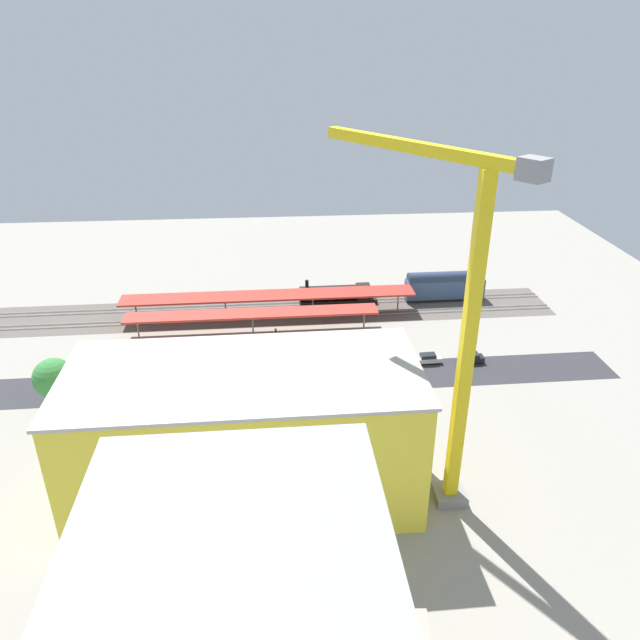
{
  "coord_description": "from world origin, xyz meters",
  "views": [
    {
      "loc": [
        -0.3,
        86.59,
        50.64
      ],
      "look_at": [
        -7.26,
        2.24,
        9.51
      ],
      "focal_mm": 33.76,
      "sensor_mm": 36.0,
      "label": 1
    }
  ],
  "objects_px": {
    "platform_canopy_near": "(252,314)",
    "parked_car_1": "(428,359)",
    "parked_car_2": "(383,360)",
    "parked_car_6": "(193,369)",
    "platform_canopy_far": "(269,296)",
    "parked_car_7": "(146,371)",
    "parked_car_4": "(287,365)",
    "parked_car_0": "(471,358)",
    "box_truck_0": "(168,417)",
    "locomotive": "(339,295)",
    "parked_car_3": "(337,364)",
    "construction_building": "(247,435)",
    "parked_car_5": "(240,366)",
    "street_tree_1": "(54,378)",
    "tower_crane": "(454,310)",
    "passenger_coach": "(445,285)",
    "street_tree_2": "(240,371)",
    "box_truck_2": "(195,420)",
    "box_truck_1": "(290,407)",
    "traffic_light": "(276,342)",
    "street_tree_0": "(211,375)"
  },
  "relations": [
    {
      "from": "platform_canopy_near",
      "to": "parked_car_5",
      "type": "distance_m",
      "value": 13.98
    },
    {
      "from": "platform_canopy_near",
      "to": "parked_car_5",
      "type": "relative_size",
      "value": 9.98
    },
    {
      "from": "parked_car_5",
      "to": "parked_car_0",
      "type": "bearing_deg",
      "value": 178.9
    },
    {
      "from": "parked_car_5",
      "to": "street_tree_1",
      "type": "xyz_separation_m",
      "value": [
        26.51,
        8.36,
        4.09
      ]
    },
    {
      "from": "parked_car_3",
      "to": "construction_building",
      "type": "distance_m",
      "value": 32.44
    },
    {
      "from": "parked_car_4",
      "to": "street_tree_0",
      "type": "bearing_deg",
      "value": 33.23
    },
    {
      "from": "parked_car_4",
      "to": "box_truck_1",
      "type": "distance_m",
      "value": 13.38
    },
    {
      "from": "parked_car_4",
      "to": "construction_building",
      "type": "bearing_deg",
      "value": 79.2
    },
    {
      "from": "parked_car_2",
      "to": "parked_car_7",
      "type": "bearing_deg",
      "value": 0.67
    },
    {
      "from": "construction_building",
      "to": "tower_crane",
      "type": "height_order",
      "value": "tower_crane"
    },
    {
      "from": "locomotive",
      "to": "box_truck_2",
      "type": "distance_m",
      "value": 48.03
    },
    {
      "from": "parked_car_2",
      "to": "parked_car_6",
      "type": "relative_size",
      "value": 1.02
    },
    {
      "from": "box_truck_2",
      "to": "street_tree_1",
      "type": "height_order",
      "value": "street_tree_1"
    },
    {
      "from": "tower_crane",
      "to": "box_truck_1",
      "type": "bearing_deg",
      "value": -44.63
    },
    {
      "from": "parked_car_0",
      "to": "street_tree_2",
      "type": "xyz_separation_m",
      "value": [
        38.1,
        7.62,
        3.94
      ]
    },
    {
      "from": "locomotive",
      "to": "parked_car_3",
      "type": "relative_size",
      "value": 3.52
    },
    {
      "from": "parked_car_2",
      "to": "parked_car_7",
      "type": "height_order",
      "value": "parked_car_2"
    },
    {
      "from": "locomotive",
      "to": "parked_car_2",
      "type": "height_order",
      "value": "locomotive"
    },
    {
      "from": "street_tree_2",
      "to": "parked_car_5",
      "type": "bearing_deg",
      "value": -86.76
    },
    {
      "from": "platform_canopy_far",
      "to": "construction_building",
      "type": "distance_m",
      "value": 49.84
    },
    {
      "from": "tower_crane",
      "to": "street_tree_1",
      "type": "distance_m",
      "value": 59.1
    },
    {
      "from": "parked_car_3",
      "to": "construction_building",
      "type": "height_order",
      "value": "construction_building"
    },
    {
      "from": "passenger_coach",
      "to": "parked_car_3",
      "type": "bearing_deg",
      "value": 45.84
    },
    {
      "from": "platform_canopy_near",
      "to": "parked_car_1",
      "type": "height_order",
      "value": "platform_canopy_near"
    },
    {
      "from": "passenger_coach",
      "to": "parked_car_0",
      "type": "height_order",
      "value": "passenger_coach"
    },
    {
      "from": "parked_car_0",
      "to": "construction_building",
      "type": "height_order",
      "value": "construction_building"
    },
    {
      "from": "passenger_coach",
      "to": "box_truck_1",
      "type": "distance_m",
      "value": 51.23
    },
    {
      "from": "parked_car_0",
      "to": "box_truck_0",
      "type": "height_order",
      "value": "box_truck_0"
    },
    {
      "from": "parked_car_0",
      "to": "box_truck_0",
      "type": "xyz_separation_m",
      "value": [
        48.01,
        14.47,
        0.95
      ]
    },
    {
      "from": "parked_car_7",
      "to": "street_tree_1",
      "type": "distance_m",
      "value": 14.34
    },
    {
      "from": "passenger_coach",
      "to": "street_tree_2",
      "type": "relative_size",
      "value": 2.21
    },
    {
      "from": "parked_car_1",
      "to": "parked_car_4",
      "type": "xyz_separation_m",
      "value": [
        23.61,
        0.2,
        -0.03
      ]
    },
    {
      "from": "passenger_coach",
      "to": "platform_canopy_near",
      "type": "bearing_deg",
      "value": 16.52
    },
    {
      "from": "platform_canopy_near",
      "to": "box_truck_2",
      "type": "xyz_separation_m",
      "value": [
        7.44,
        29.65,
        -2.07
      ]
    },
    {
      "from": "parked_car_7",
      "to": "street_tree_1",
      "type": "relative_size",
      "value": 0.59
    },
    {
      "from": "box_truck_2",
      "to": "street_tree_2",
      "type": "height_order",
      "value": "street_tree_2"
    },
    {
      "from": "locomotive",
      "to": "parked_car_6",
      "type": "height_order",
      "value": "locomotive"
    },
    {
      "from": "box_truck_1",
      "to": "traffic_light",
      "type": "bearing_deg",
      "value": -83.19
    },
    {
      "from": "parked_car_5",
      "to": "traffic_light",
      "type": "relative_size",
      "value": 0.66
    },
    {
      "from": "platform_canopy_near",
      "to": "traffic_light",
      "type": "bearing_deg",
      "value": 107.67
    },
    {
      "from": "platform_canopy_far",
      "to": "parked_car_7",
      "type": "relative_size",
      "value": 12.41
    },
    {
      "from": "parked_car_4",
      "to": "parked_car_5",
      "type": "xyz_separation_m",
      "value": [
        7.63,
        -0.52,
        -0.0
      ]
    },
    {
      "from": "tower_crane",
      "to": "street_tree_1",
      "type": "height_order",
      "value": "tower_crane"
    },
    {
      "from": "tower_crane",
      "to": "street_tree_2",
      "type": "height_order",
      "value": "tower_crane"
    },
    {
      "from": "parked_car_2",
      "to": "box_truck_1",
      "type": "relative_size",
      "value": 0.49
    },
    {
      "from": "box_truck_1",
      "to": "construction_building",
      "type": "bearing_deg",
      "value": 70.0
    },
    {
      "from": "platform_canopy_far",
      "to": "parked_car_6",
      "type": "xyz_separation_m",
      "value": [
        12.61,
        20.97,
        -3.48
      ]
    },
    {
      "from": "parked_car_4",
      "to": "parked_car_0",
      "type": "bearing_deg",
      "value": 179.59
    },
    {
      "from": "parked_car_1",
      "to": "box_truck_1",
      "type": "distance_m",
      "value": 27.17
    },
    {
      "from": "parked_car_3",
      "to": "parked_car_5",
      "type": "bearing_deg",
      "value": -2.04
    }
  ]
}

